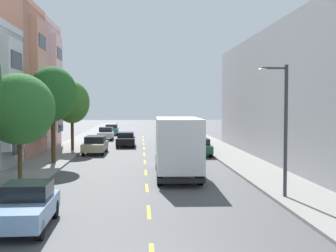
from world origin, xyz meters
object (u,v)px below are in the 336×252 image
parked_wagon_champagne (95,144)px  delivery_box_truck (177,144)px  street_lamp (282,119)px  parked_hatchback_sky (26,206)px  parked_hatchback_silver (106,134)px  street_tree_third (53,94)px  parked_hatchback_burgundy (190,140)px  street_tree_second (19,109)px  parked_sedan_orange (178,133)px  parked_sedan_forest (198,146)px  moving_black_sedan (126,139)px  parked_sedan_teal (112,130)px  street_tree_farthest (72,102)px  parked_pickup_white (173,128)px

parked_wagon_champagne → delivery_box_truck: bearing=-64.8°
street_lamp → parked_hatchback_sky: bearing=-159.3°
parked_hatchback_silver → street_tree_third: bearing=-95.1°
parked_hatchback_burgundy → parked_hatchback_sky: 28.76m
street_tree_second → parked_sedan_orange: (10.65, 31.22, -3.24)m
parked_sedan_forest → street_tree_third: bearing=-155.1°
parked_hatchback_sky → parked_wagon_champagne: bearing=89.9°
parked_sedan_forest → parked_wagon_champagne: parked_wagon_champagne is taller
street_tree_third → moving_black_sedan: street_tree_third is taller
parked_sedan_teal → delivery_box_truck: bearing=-80.3°
street_tree_farthest → moving_black_sedan: 7.45m
street_tree_third → parked_sedan_forest: (10.88, 5.04, -4.19)m
street_lamp → parked_sedan_teal: (-10.26, 42.14, -2.83)m
street_tree_third → delivery_box_truck: bearing=-35.2°
street_tree_second → parked_hatchback_sky: street_tree_second is taller
parked_sedan_orange → parked_sedan_teal: same height
street_tree_second → parked_pickup_white: bearing=74.9°
street_tree_second → parked_hatchback_silver: 30.25m
parked_sedan_forest → parked_wagon_champagne: size_ratio=0.95×
parked_sedan_teal → parked_sedan_forest: bearing=-70.7°
street_tree_third → parked_hatchback_silver: (1.93, 21.52, -4.19)m
street_tree_third → parked_sedan_teal: bearing=86.1°
delivery_box_truck → moving_black_sedan: 19.24m
parked_pickup_white → moving_black_sedan: (-6.18, -18.31, -0.08)m
delivery_box_truck → parked_hatchback_silver: delivery_box_truck is taller
parked_sedan_teal → parked_hatchback_burgundy: parked_hatchback_burgundy is taller
street_lamp → parked_wagon_champagne: bearing=118.2°
street_lamp → street_tree_second: bearing=164.4°
street_tree_second → parked_hatchback_burgundy: bearing=61.6°
delivery_box_truck → parked_hatchback_burgundy: delivery_box_truck is taller
parked_sedan_teal → parked_hatchback_burgundy: bearing=-64.6°
parked_hatchback_sky → parked_sedan_teal: bearing=90.1°
parked_sedan_forest → parked_sedan_teal: bearing=109.3°
parked_sedan_forest → parked_hatchback_sky: bearing=-112.7°
street_lamp → street_tree_third: bearing=135.9°
street_tree_second → parked_sedan_orange: 33.15m
parked_wagon_champagne → parked_pickup_white: size_ratio=0.89×
parked_sedan_forest → parked_hatchback_burgundy: size_ratio=1.11×
parked_sedan_forest → moving_black_sedan: size_ratio=1.00×
street_lamp → parked_sedan_teal: bearing=103.7°
street_lamp → parked_sedan_forest: size_ratio=1.29×
street_tree_third → parked_wagon_champagne: (2.19, 6.96, -4.14)m
parked_hatchback_silver → parked_pickup_white: (8.86, 9.88, 0.07)m
delivery_box_truck → parked_hatchback_silver: bearing=102.9°
parked_hatchback_burgundy → parked_wagon_champagne: bearing=-151.9°
delivery_box_truck → parked_sedan_teal: bearing=99.7°
moving_black_sedan → street_lamp: bearing=-72.8°
delivery_box_truck → parked_wagon_champagne: 14.13m
parked_sedan_forest → parked_pickup_white: 26.36m
parked_sedan_teal → parked_hatchback_sky: (0.08, -46.00, 0.01)m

